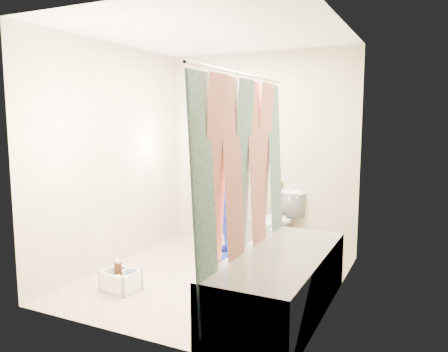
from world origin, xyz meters
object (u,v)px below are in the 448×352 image
at_px(bathtub, 280,281).
at_px(cleaning_caddy, 121,282).
at_px(toilet, 275,223).
at_px(plumber, 225,185).

distance_m(bathtub, cleaning_caddy, 1.50).
relative_size(bathtub, toilet, 2.33).
relative_size(bathtub, cleaning_caddy, 5.03).
height_order(bathtub, plumber, plumber).
height_order(plumber, cleaning_caddy, plumber).
distance_m(toilet, plumber, 0.77).
height_order(toilet, cleaning_caddy, toilet).
bearing_deg(cleaning_caddy, plumber, 79.45).
xyz_separation_m(toilet, cleaning_caddy, (-0.92, -1.69, -0.29)).
height_order(toilet, plumber, plumber).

